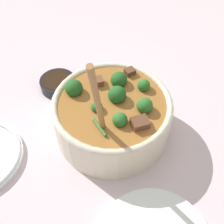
{
  "coord_description": "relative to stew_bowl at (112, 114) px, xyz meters",
  "views": [
    {
      "loc": [
        -0.27,
        0.33,
        0.58
      ],
      "look_at": [
        0.0,
        0.0,
        0.07
      ],
      "focal_mm": 45.0,
      "sensor_mm": 36.0,
      "label": 1
    }
  ],
  "objects": [
    {
      "name": "ground_plane",
      "position": [
        0.0,
        0.0,
        -0.06
      ],
      "size": [
        4.0,
        4.0,
        0.0
      ],
      "primitive_type": "plane",
      "color": "silver"
    },
    {
      "name": "stew_bowl",
      "position": [
        0.0,
        0.0,
        0.0
      ],
      "size": [
        0.28,
        0.28,
        0.31
      ],
      "color": "beige",
      "rests_on": "ground_plane"
    },
    {
      "name": "condiment_bowl",
      "position": [
        0.22,
        -0.02,
        -0.05
      ],
      "size": [
        0.1,
        0.1,
        0.03
      ],
      "color": "black",
      "rests_on": "ground_plane"
    }
  ]
}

